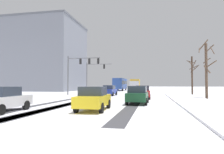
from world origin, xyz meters
TOP-DOWN VIEW (x-y plane):
  - ground_plane at (0.00, 0.00)m, footprint 300.00×300.00m
  - wheel_track_left_lane at (-1.74, 13.14)m, footprint 1.09×28.90m
  - wheel_track_right_lane at (-1.91, 13.14)m, footprint 1.10×28.90m
  - wheel_track_center at (3.91, 13.14)m, footprint 0.97×28.90m
  - wheel_track_oncoming at (-3.98, 13.14)m, footprint 0.76×28.90m
  - sidewalk_kerb_right at (9.72, 11.82)m, footprint 4.00×28.90m
  - traffic_signal_near_left at (-6.08, 22.22)m, footprint 5.67×0.48m
  - traffic_signal_far_left at (-6.80, 32.27)m, footprint 5.62×0.38m
  - car_blue_lead at (-1.01, 21.42)m, footprint 1.95×4.16m
  - car_red_second at (4.35, 15.49)m, footprint 1.98×4.18m
  - car_dark_green_third at (4.23, 9.02)m, footprint 1.94×4.15m
  - car_yellow_cab_fourth at (1.58, 3.92)m, footprint 1.96×4.16m
  - car_white_fifth at (-3.88, 1.96)m, footprint 1.98×4.17m
  - bus_oncoming at (-3.23, 46.65)m, footprint 2.70×11.01m
  - box_truck_delivery at (1.43, 40.33)m, footprint 2.45×7.45m
  - bare_tree_sidewalk_mid at (12.11, 17.05)m, footprint 2.19×2.28m
  - bare_tree_sidewalk_far at (12.49, 27.82)m, footprint 2.28×2.30m
  - office_building_far_left_block at (-26.75, 42.63)m, footprint 24.61×17.48m

SIDE VIEW (x-z plane):
  - ground_plane at x=0.00m, z-range 0.00..0.00m
  - wheel_track_left_lane at x=-1.74m, z-range 0.00..0.01m
  - wheel_track_right_lane at x=-1.91m, z-range 0.00..0.01m
  - wheel_track_center at x=3.91m, z-range 0.00..0.01m
  - wheel_track_oncoming at x=-3.98m, z-range 0.00..0.01m
  - sidewalk_kerb_right at x=9.72m, z-range 0.00..0.12m
  - car_blue_lead at x=-1.01m, z-range 0.01..1.63m
  - car_red_second at x=4.35m, z-range 0.01..1.63m
  - car_dark_green_third at x=4.23m, z-range 0.01..1.63m
  - car_yellow_cab_fourth at x=1.58m, z-range 0.01..1.63m
  - car_white_fifth at x=-3.88m, z-range 0.01..1.63m
  - box_truck_delivery at x=1.43m, z-range 0.12..3.14m
  - bus_oncoming at x=-3.23m, z-range 0.30..3.68m
  - bare_tree_sidewalk_far at x=12.49m, z-range 0.29..6.96m
  - bare_tree_sidewalk_mid at x=12.11m, z-range 0.05..7.51m
  - traffic_signal_far_left at x=-6.80m, z-range 1.15..7.65m
  - traffic_signal_near_left at x=-6.08m, z-range 1.53..8.03m
  - office_building_far_left_block at x=-26.75m, z-range 0.01..19.28m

